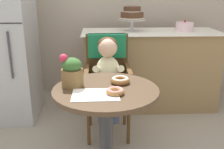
# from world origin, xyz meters

# --- Properties ---
(cafe_table) EXTENTS (0.72, 0.72, 0.72)m
(cafe_table) POSITION_xyz_m (0.00, 0.00, 0.51)
(cafe_table) COLOR #4C3826
(cafe_table) RESTS_ON ground
(wicker_chair) EXTENTS (0.42, 0.45, 0.95)m
(wicker_chair) POSITION_xyz_m (0.03, 0.73, 0.64)
(wicker_chair) COLOR brown
(wicker_chair) RESTS_ON ground
(seated_child) EXTENTS (0.27, 0.32, 0.73)m
(seated_child) POSITION_xyz_m (0.03, 0.57, 0.68)
(seated_child) COLOR beige
(seated_child) RESTS_ON ground
(paper_napkin) EXTENTS (0.30, 0.22, 0.00)m
(paper_napkin) POSITION_xyz_m (-0.07, -0.11, 0.72)
(paper_napkin) COLOR white
(paper_napkin) RESTS_ON cafe_table
(donut_front) EXTENTS (0.14, 0.14, 0.04)m
(donut_front) POSITION_xyz_m (0.11, 0.10, 0.74)
(donut_front) COLOR #936033
(donut_front) RESTS_ON cafe_table
(donut_mid) EXTENTS (0.12, 0.12, 0.04)m
(donut_mid) POSITION_xyz_m (0.06, -0.10, 0.74)
(donut_mid) COLOR #AD7542
(donut_mid) RESTS_ON cafe_table
(flower_vase) EXTENTS (0.16, 0.15, 0.23)m
(flower_vase) POSITION_xyz_m (-0.23, 0.06, 0.82)
(flower_vase) COLOR brown
(flower_vase) RESTS_ON cafe_table
(display_counter) EXTENTS (1.56, 0.62, 0.90)m
(display_counter) POSITION_xyz_m (0.55, 1.30, 0.45)
(display_counter) COLOR #93754C
(display_counter) RESTS_ON ground
(tiered_cake_stand) EXTENTS (0.30, 0.30, 0.28)m
(tiered_cake_stand) POSITION_xyz_m (0.33, 1.30, 1.08)
(tiered_cake_stand) COLOR silver
(tiered_cake_stand) RESTS_ON display_counter
(round_layer_cake) EXTENTS (0.20, 0.20, 0.12)m
(round_layer_cake) POSITION_xyz_m (0.93, 1.29, 0.95)
(round_layer_cake) COLOR silver
(round_layer_cake) RESTS_ON display_counter
(refrigerator) EXTENTS (0.64, 0.63, 1.70)m
(refrigerator) POSITION_xyz_m (-1.05, 1.10, 0.85)
(refrigerator) COLOR #B7BABF
(refrigerator) RESTS_ON ground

